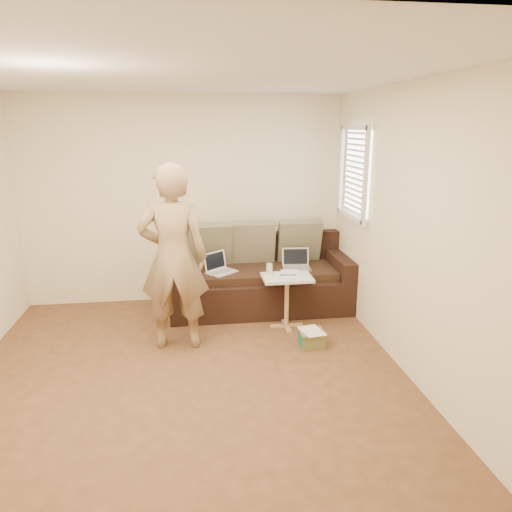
% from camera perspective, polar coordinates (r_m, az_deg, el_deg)
% --- Properties ---
extents(floor, '(4.50, 4.50, 0.00)m').
position_cam_1_polar(floor, '(4.42, -8.06, -15.07)').
color(floor, '#50321D').
rests_on(floor, ground).
extents(ceiling, '(4.50, 4.50, 0.00)m').
position_cam_1_polar(ceiling, '(3.84, -9.61, 20.74)').
color(ceiling, white).
rests_on(ceiling, wall_back).
extents(wall_back, '(4.00, 0.00, 4.00)m').
position_cam_1_polar(wall_back, '(6.14, -8.58, 6.50)').
color(wall_back, beige).
rests_on(wall_back, ground).
extents(wall_front, '(4.00, 0.00, 4.00)m').
position_cam_1_polar(wall_front, '(1.82, -9.43, -15.48)').
color(wall_front, beige).
rests_on(wall_front, ground).
extents(wall_right, '(0.00, 4.50, 4.50)m').
position_cam_1_polar(wall_right, '(4.38, 18.43, 2.33)').
color(wall_right, beige).
rests_on(wall_right, ground).
extents(window_blinds, '(0.12, 0.88, 1.08)m').
position_cam_1_polar(window_blinds, '(5.66, 11.63, 9.71)').
color(window_blinds, white).
rests_on(window_blinds, wall_right).
extents(sofa, '(2.20, 0.95, 0.85)m').
position_cam_1_polar(sofa, '(5.93, 0.46, -2.32)').
color(sofa, black).
rests_on(sofa, ground).
extents(pillow_left, '(0.55, 0.29, 0.57)m').
position_cam_1_polar(pillow_left, '(5.98, -5.53, 1.39)').
color(pillow_left, '#68674C').
rests_on(pillow_left, sofa).
extents(pillow_mid, '(0.55, 0.27, 0.57)m').
position_cam_1_polar(pillow_mid, '(6.06, -0.35, 1.66)').
color(pillow_mid, '#6E6A4E').
rests_on(pillow_mid, sofa).
extents(pillow_right, '(0.55, 0.28, 0.57)m').
position_cam_1_polar(pillow_right, '(6.17, 5.19, 1.83)').
color(pillow_right, '#68674C').
rests_on(pillow_right, sofa).
extents(laptop_silver, '(0.35, 0.27, 0.22)m').
position_cam_1_polar(laptop_silver, '(5.88, 4.91, -1.58)').
color(laptop_silver, '#B7BABC').
rests_on(laptop_silver, sofa).
extents(laptop_white, '(0.41, 0.40, 0.24)m').
position_cam_1_polar(laptop_white, '(5.73, -4.09, -2.01)').
color(laptop_white, white).
rests_on(laptop_white, sofa).
extents(person, '(0.72, 0.51, 1.90)m').
position_cam_1_polar(person, '(4.82, -9.84, -0.22)').
color(person, '#8F7D4E').
rests_on(person, ground).
extents(side_table, '(0.55, 0.38, 0.60)m').
position_cam_1_polar(side_table, '(5.43, 3.67, -5.45)').
color(side_table, silver).
rests_on(side_table, ground).
extents(drinking_glass, '(0.07, 0.07, 0.12)m').
position_cam_1_polar(drinking_glass, '(5.38, 1.62, -1.53)').
color(drinking_glass, silver).
rests_on(drinking_glass, side_table).
extents(scissors, '(0.20, 0.16, 0.02)m').
position_cam_1_polar(scissors, '(5.34, 3.81, -2.28)').
color(scissors, silver).
rests_on(scissors, side_table).
extents(paper_on_table, '(0.25, 0.33, 0.00)m').
position_cam_1_polar(paper_on_table, '(5.42, 4.16, -2.09)').
color(paper_on_table, white).
rests_on(paper_on_table, side_table).
extents(striped_box, '(0.26, 0.26, 0.16)m').
position_cam_1_polar(striped_box, '(5.09, 6.66, -9.70)').
color(striped_box, '#C1641D').
rests_on(striped_box, ground).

